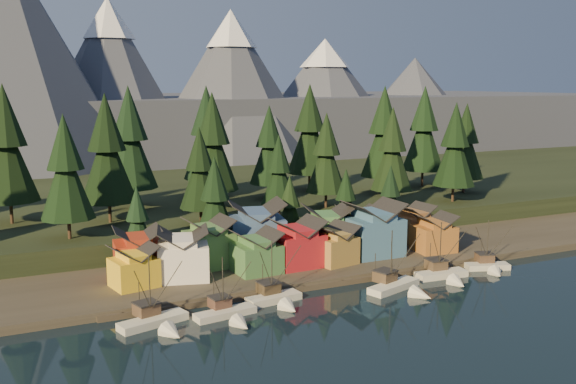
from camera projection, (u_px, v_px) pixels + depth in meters
name	position (u px, v px, depth m)	size (l,w,h in m)	color
ground	(367.00, 315.00, 103.28)	(500.00, 500.00, 0.00)	black
shore_strip	(269.00, 251.00, 138.91)	(400.00, 50.00, 1.50)	#332D25
hillside	(200.00, 202.00, 183.21)	(420.00, 100.00, 6.00)	black
dock	(319.00, 283.00, 117.95)	(80.00, 4.00, 1.00)	#483F33
mountain_ridge	(108.00, 106.00, 288.01)	(560.00, 190.00, 90.00)	#4F5466
boat_0	(157.00, 314.00, 97.62)	(11.67, 12.20, 11.92)	beige
boat_1	(229.00, 307.00, 101.25)	(10.73, 11.44, 10.74)	beige
boat_2	(277.00, 291.00, 108.11)	(10.18, 10.86, 11.76)	beige
boat_4	(400.00, 280.00, 114.45)	(11.92, 12.39, 12.11)	silver
boat_5	(445.00, 268.00, 121.56)	(10.68, 11.50, 11.95)	beige
boat_6	(490.00, 260.00, 127.18)	(9.25, 9.79, 11.04)	beige
house_front_0	(134.00, 265.00, 112.19)	(8.63, 8.31, 7.39)	yellow
house_front_1	(183.00, 252.00, 116.66)	(10.90, 10.64, 9.32)	white
house_front_2	(256.00, 251.00, 120.72)	(8.57, 8.63, 7.92)	#40713D
house_front_3	(298.00, 242.00, 124.84)	(9.42, 9.01, 9.22)	#A31921
house_front_4	(333.00, 243.00, 126.92)	(8.99, 9.46, 7.73)	olive
house_front_5	(373.00, 227.00, 132.59)	(10.63, 9.67, 11.12)	#3A648A
house_front_6	(434.00, 232.00, 135.90)	(8.57, 8.18, 7.91)	#A06129
house_back_0	(138.00, 251.00, 118.36)	(8.91, 8.61, 9.06)	#9C2D18
house_back_1	(209.00, 241.00, 124.34)	(9.01, 9.11, 9.49)	#4D7841
house_back_2	(256.00, 228.00, 130.95)	(12.76, 12.06, 11.63)	#385484
house_back_3	(327.00, 227.00, 135.62)	(11.45, 10.68, 9.82)	#427A42
house_back_4	(357.00, 226.00, 138.68)	(9.74, 9.50, 8.88)	gold
house_back_5	(413.00, 222.00, 144.06)	(8.07, 8.15, 8.38)	#925E34
tree_hill_1	(7.00, 148.00, 139.42)	(13.24, 13.24, 30.84)	#332319
tree_hill_2	(66.00, 171.00, 126.24)	(10.74, 10.74, 25.03)	#332319
tree_hill_3	(107.00, 152.00, 140.76)	(12.35, 12.35, 28.76)	#332319
tree_hill_4	(130.00, 142.00, 157.35)	(13.00, 13.00, 30.27)	#332319
tree_hill_5	(200.00, 171.00, 139.97)	(9.23, 9.23, 21.51)	#332319
tree_hill_6	(213.00, 146.00, 156.03)	(12.33, 12.33, 28.73)	#332319
tree_hill_7	(279.00, 173.00, 145.86)	(8.30, 8.30, 19.34)	#332319
tree_hill_8	(269.00, 148.00, 170.10)	(10.76, 10.76, 25.06)	#332319
tree_hill_9	(326.00, 156.00, 158.35)	(10.17, 10.17, 23.70)	#332319
tree_hill_10	(310.00, 133.00, 183.38)	(13.12, 13.12, 30.55)	#332319
tree_hill_11	(392.00, 152.00, 160.40)	(10.73, 10.73, 25.00)	#332319
tree_hill_12	(384.00, 135.00, 177.55)	(12.94, 12.94, 30.14)	#332319
tree_hill_13	(455.00, 148.00, 166.00)	(11.14, 11.14, 25.96)	#332319
tree_hill_14	(424.00, 132.00, 190.40)	(12.87, 12.87, 29.97)	#332319
tree_hill_15	(207.00, 136.00, 172.75)	(12.96, 12.96, 30.18)	#332319
tree_hill_17	(466.00, 144.00, 179.99)	(10.82, 10.82, 25.21)	#332319
tree_shore_0	(138.00, 221.00, 125.71)	(6.70, 6.70, 15.61)	#332319
tree_shore_1	(215.00, 201.00, 131.88)	(8.89, 8.89, 20.70)	#332319
tree_shore_2	(290.00, 208.00, 139.40)	(6.73, 6.73, 15.67)	#332319
tree_shore_3	(346.00, 201.00, 145.15)	(7.02, 7.02, 16.36)	#332319
tree_shore_4	(390.00, 197.00, 150.12)	(7.06, 7.06, 16.44)	#332319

